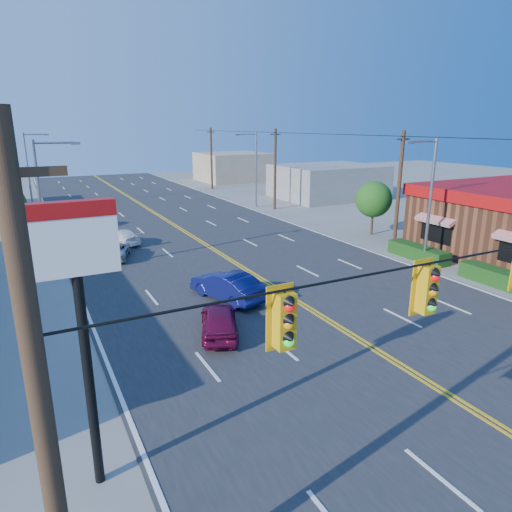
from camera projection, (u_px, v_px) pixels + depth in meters
name	position (u px, v px, depth m)	size (l,w,h in m)	color
road	(233.00, 262.00, 30.18)	(20.00, 120.00, 0.06)	#2D2D30
pizza_hut_sign	(79.00, 290.00, 10.25)	(1.90, 0.30, 6.85)	black
streetlight_se	(428.00, 195.00, 28.55)	(2.55, 0.25, 8.00)	gray
streetlight_ne	(255.00, 166.00, 49.06)	(2.55, 0.25, 8.00)	gray
streetlight_sw	(44.00, 202.00, 25.90)	(2.55, 0.25, 8.00)	gray
streetlight_nw	(30.00, 167.00, 48.12)	(2.55, 0.25, 8.00)	gray
utility_pole_near	(399.00, 191.00, 32.67)	(0.28, 0.28, 8.40)	#47301E
utility_pole_mid	(275.00, 170.00, 48.05)	(0.28, 0.28, 8.40)	#47301E
utility_pole_far	(211.00, 159.00, 63.43)	(0.28, 0.28, 8.40)	#47301E
tree_kfc_rear	(374.00, 199.00, 37.01)	(2.94, 2.94, 4.41)	#47301E
tree_west	(7.00, 204.00, 35.66)	(2.80, 2.80, 4.20)	#47301E
bld_east_mid	(328.00, 182.00, 56.39)	(12.00, 10.00, 4.00)	gray
bld_east_far	(232.00, 167.00, 73.81)	(10.00, 10.00, 4.40)	tan
car_magenta	(219.00, 322.00, 19.52)	(1.54, 3.82, 1.30)	maroon
car_blue	(227.00, 287.00, 23.46)	(1.56, 4.47, 1.47)	#0E1251
car_white	(121.00, 238.00, 34.36)	(1.57, 3.87, 1.12)	white
car_silver	(114.00, 251.00, 30.73)	(1.83, 3.96, 1.10)	#A9AAAE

